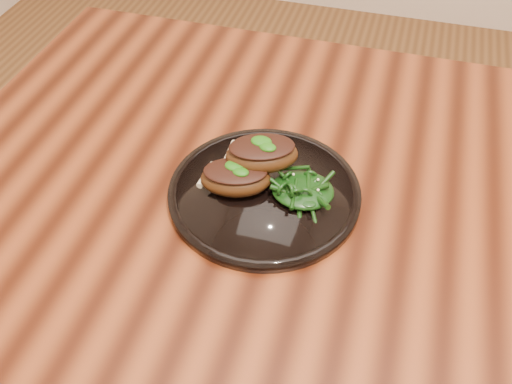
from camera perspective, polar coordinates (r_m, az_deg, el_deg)
desk at (r=0.87m, az=21.24°, el=-7.02°), size 1.60×0.80×0.75m
plate at (r=0.78m, az=0.84°, el=-0.07°), size 0.26×0.26×0.02m
lamb_chop_front at (r=0.76m, az=-2.09°, el=1.48°), size 0.11×0.08×0.04m
lamb_chop_back at (r=0.77m, az=0.54°, el=3.89°), size 0.11×0.09×0.04m
herb_smear at (r=0.82m, az=-0.32°, el=3.49°), size 0.07×0.05×0.00m
greens_heap at (r=0.76m, az=4.70°, el=0.51°), size 0.08×0.08×0.03m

